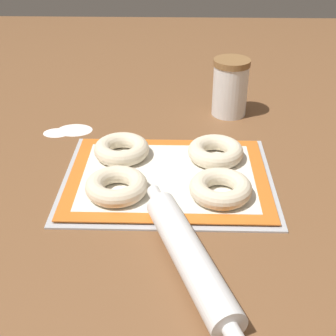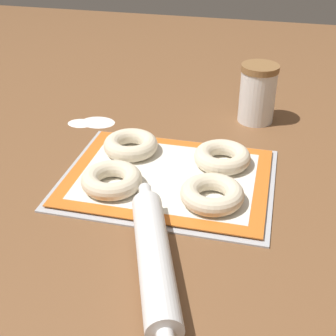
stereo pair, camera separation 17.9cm
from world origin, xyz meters
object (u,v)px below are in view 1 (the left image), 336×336
bagel_back_right (216,152)px  rolling_pin (190,257)px  baking_tray (168,178)px  bagel_back_left (122,149)px  bagel_front_right (220,188)px  bagel_front_left (117,186)px  flour_canister (230,87)px

bagel_back_right → rolling_pin: rolling_pin is taller
baking_tray → bagel_back_right: 0.13m
baking_tray → rolling_pin: size_ratio=1.16×
baking_tray → bagel_back_left: bagel_back_left is taller
bagel_front_right → bagel_front_left: bearing=179.3°
bagel_front_right → bagel_back_left: size_ratio=1.00×
baking_tray → bagel_back_left: 0.14m
bagel_back_right → baking_tray: bearing=-145.1°
bagel_front_left → flour_canister: size_ratio=0.82×
baking_tray → flour_canister: flour_canister is taller
baking_tray → flour_canister: (0.16, 0.34, 0.07)m
bagel_front_left → bagel_back_right: (0.21, 0.15, 0.00)m
bagel_back_left → rolling_pin: 0.38m
bagel_back_left → bagel_back_right: size_ratio=1.00×
bagel_back_left → rolling_pin: rolling_pin is taller
bagel_front_right → flour_canister: bearing=82.8°
baking_tray → rolling_pin: 0.28m
bagel_front_left → bagel_front_right: same height
bagel_back_right → bagel_back_left: bearing=178.5°
flour_canister → bagel_back_left: bearing=-135.6°
baking_tray → bagel_back_left: (-0.11, 0.08, 0.03)m
flour_canister → baking_tray: bearing=-115.0°
bagel_front_right → bagel_back_right: size_ratio=1.00×
bagel_front_right → rolling_pin: bearing=-107.8°
baking_tray → bagel_back_right: size_ratio=3.58×
flour_canister → rolling_pin: size_ratio=0.40×
baking_tray → bagel_front_right: (0.11, -0.07, 0.03)m
bagel_back_right → flour_canister: (0.05, 0.27, 0.05)m
baking_tray → rolling_pin: (0.04, -0.27, 0.02)m
baking_tray → bagel_back_left: bearing=143.7°
bagel_back_right → rolling_pin: bearing=-100.3°
baking_tray → bagel_front_left: (-0.10, -0.07, 0.03)m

